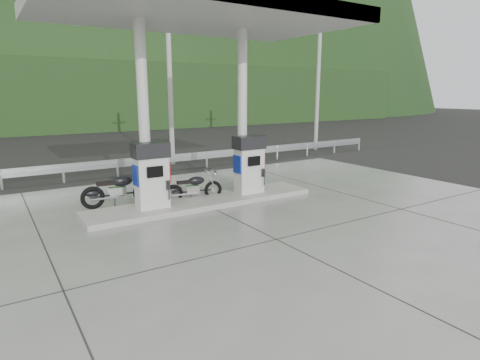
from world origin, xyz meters
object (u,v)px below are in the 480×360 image
gas_pump_left (152,176)px  motorcycle_right (194,188)px  motorcycle_left (119,190)px  gas_pump_right (249,165)px

gas_pump_left → motorcycle_right: bearing=19.8°
motorcycle_left → gas_pump_right: bearing=-13.2°
gas_pump_left → motorcycle_left: (-0.58, 1.21, -0.57)m
gas_pump_right → motorcycle_left: size_ratio=0.90×
motorcycle_left → motorcycle_right: 2.20m
motorcycle_left → motorcycle_right: bearing=-13.0°
gas_pump_right → gas_pump_left: bearing=180.0°
gas_pump_left → gas_pump_right: bearing=0.0°
gas_pump_left → motorcycle_left: size_ratio=0.90×
gas_pump_left → motorcycle_left: 1.46m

